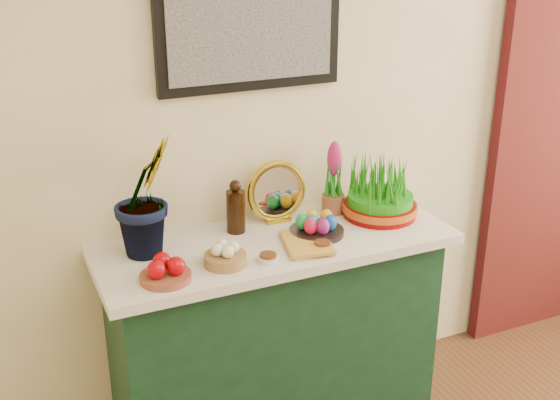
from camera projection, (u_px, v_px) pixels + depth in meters
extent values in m
cube|color=#FDEDBE|center=(342.00, 98.00, 2.92)|extent=(4.00, 0.04, 2.70)
cube|color=black|center=(250.00, 19.00, 2.62)|extent=(0.74, 0.03, 0.54)
cube|color=#A5A5A5|center=(252.00, 19.00, 2.60)|extent=(0.66, 0.01, 0.46)
cube|color=#153B24|center=(275.00, 340.00, 2.91)|extent=(1.30, 0.45, 0.85)
cube|color=silver|center=(275.00, 243.00, 2.74)|extent=(1.40, 0.55, 0.04)
imported|color=#1F7F1F|center=(144.00, 177.00, 2.51)|extent=(0.38, 0.37, 0.59)
cylinder|color=brown|center=(166.00, 277.00, 2.41)|extent=(0.23, 0.23, 0.02)
cylinder|color=olive|center=(225.00, 259.00, 2.52)|extent=(0.18, 0.18, 0.04)
cylinder|color=black|center=(236.00, 212.00, 2.76)|extent=(0.07, 0.07, 0.17)
sphere|color=black|center=(235.00, 186.00, 2.72)|extent=(0.05, 0.05, 0.05)
cube|color=gold|center=(278.00, 220.00, 2.88)|extent=(0.10, 0.05, 0.02)
torus|color=gold|center=(276.00, 191.00, 2.85)|extent=(0.26, 0.06, 0.26)
cylinder|color=silver|center=(277.00, 191.00, 2.84)|extent=(0.20, 0.03, 0.20)
imported|color=gold|center=(285.00, 245.00, 2.64)|extent=(0.20, 0.26, 0.03)
cylinder|color=silver|center=(268.00, 259.00, 2.55)|extent=(0.08, 0.08, 0.02)
cylinder|color=#592D14|center=(268.00, 255.00, 2.54)|extent=(0.06, 0.06, 0.01)
cylinder|color=silver|center=(323.00, 247.00, 2.64)|extent=(0.08, 0.08, 0.02)
cylinder|color=#592D14|center=(323.00, 243.00, 2.64)|extent=(0.06, 0.06, 0.01)
cylinder|color=black|center=(317.00, 232.00, 2.76)|extent=(0.27, 0.27, 0.02)
ellipsoid|color=red|center=(311.00, 226.00, 2.70)|extent=(0.05, 0.05, 0.07)
ellipsoid|color=#194BB4|center=(330.00, 223.00, 2.73)|extent=(0.05, 0.05, 0.07)
ellipsoid|color=gold|center=(312.00, 217.00, 2.78)|extent=(0.05, 0.05, 0.07)
ellipsoid|color=green|center=(302.00, 222.00, 2.74)|extent=(0.05, 0.05, 0.07)
ellipsoid|color=gold|center=(326.00, 217.00, 2.78)|extent=(0.05, 0.05, 0.07)
ellipsoid|color=#8E197C|center=(323.00, 227.00, 2.70)|extent=(0.05, 0.05, 0.07)
ellipsoid|color=#0B8A8C|center=(312.00, 222.00, 2.74)|extent=(0.05, 0.05, 0.07)
cylinder|color=brown|center=(333.00, 203.00, 2.96)|extent=(0.10, 0.10, 0.08)
ellipsoid|color=#B3236E|center=(334.00, 158.00, 2.88)|extent=(0.06, 0.06, 0.15)
cylinder|color=#7B0303|center=(380.00, 209.00, 2.93)|extent=(0.30, 0.30, 0.06)
cylinder|color=#A71E10|center=(380.00, 207.00, 2.92)|extent=(0.31, 0.31, 0.03)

